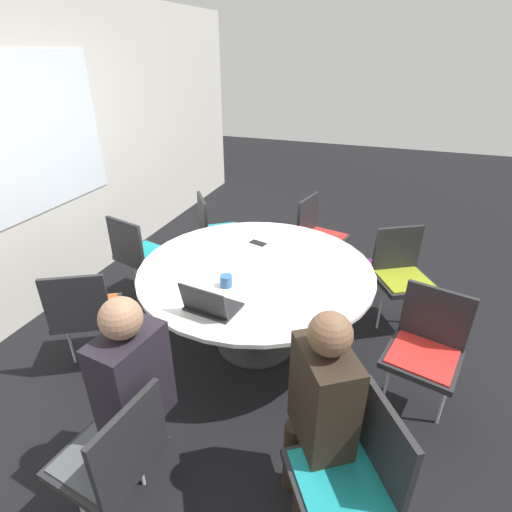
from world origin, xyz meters
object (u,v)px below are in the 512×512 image
person_0 (131,383)px  chair_1 (354,470)px  handbag (363,278)px  chair_3 (402,270)px  chair_6 (139,251)px  chair_7 (84,309)px  coffee_cup (226,281)px  cell_phone (258,243)px  chair_4 (318,231)px  chair_5 (216,228)px  chair_2 (427,344)px  chair_0 (114,453)px  laptop (209,305)px  person_1 (320,402)px

person_0 → chair_1: bearing=-80.1°
handbag → chair_3: bearing=-143.5°
person_0 → chair_6: bearing=41.6°
chair_1 → person_0: bearing=58.8°
chair_7 → coffee_cup: chair_7 is taller
chair_7 → cell_phone: bearing=19.5°
chair_4 → coffee_cup: chair_4 is taller
chair_5 → cell_phone: chair_5 is taller
chair_2 → cell_phone: chair_2 is taller
chair_2 → chair_0: bearing=57.8°
coffee_cup → chair_1: bearing=-132.9°
laptop → cell_phone: (1.04, 0.04, -0.05)m
chair_3 → chair_0: bearing=31.9°
chair_2 → coffee_cup: 1.38m
chair_7 → laptop: (0.04, -0.99, 0.25)m
chair_1 → chair_7: (0.60, 2.00, 0.00)m
chair_2 → person_0: person_0 is taller
chair_0 → person_0: bearing=19.1°
chair_2 → handbag: bearing=-55.5°
handbag → chair_5: bearing=95.3°
person_1 → coffee_cup: size_ratio=14.31×
chair_7 → handbag: (1.81, -1.82, -0.39)m
chair_7 → chair_4: bearing=26.7°
chair_0 → chair_5: (2.55, 0.66, 0.00)m
cell_phone → handbag: bearing=-50.0°
chair_1 → chair_3: 1.97m
chair_6 → person_1: (-1.37, -1.97, 0.19)m
chair_4 → handbag: bearing=90.4°
chair_3 → chair_4: same height
chair_1 → person_0: person_0 is taller
chair_7 → person_0: size_ratio=0.71×
coffee_cup → chair_4: bearing=-12.3°
chair_2 → person_0: (-1.07, 1.44, 0.19)m
laptop → coffee_cup: (0.31, 0.02, -0.01)m
chair_1 → chair_6: 2.65m
chair_2 → person_0: size_ratio=0.71×
laptop → handbag: bearing=-107.4°
chair_0 → chair_3: 2.56m
coffee_cup → chair_6: bearing=63.3°
chair_1 → chair_4: bearing=-18.2°
chair_6 → chair_3: bearing=25.2°
chair_7 → chair_1: bearing=-45.7°
chair_3 → laptop: laptop is taller
chair_2 → laptop: (-0.38, 1.33, 0.25)m
chair_5 → person_0: bearing=-21.3°
chair_3 → chair_4: (0.56, 0.84, 0.00)m
person_0 → coffee_cup: size_ratio=14.31×
chair_2 → chair_5: 2.40m
person_0 → laptop: size_ratio=3.42×
chair_1 → chair_2: (1.02, -0.33, 0.00)m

